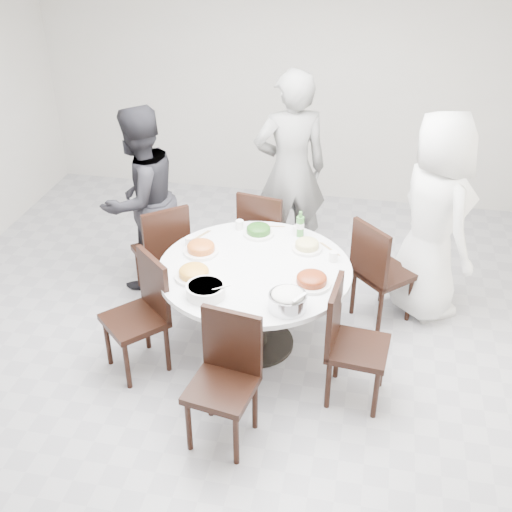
% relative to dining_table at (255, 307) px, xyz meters
% --- Properties ---
extents(floor, '(6.00, 6.00, 0.01)m').
position_rel_dining_table_xyz_m(floor, '(-0.04, -0.10, -0.38)').
color(floor, '#A3A2A7').
rests_on(floor, ground).
extents(wall_back, '(6.00, 0.01, 2.80)m').
position_rel_dining_table_xyz_m(wall_back, '(-0.04, 2.90, 1.02)').
color(wall_back, beige).
rests_on(wall_back, ground).
extents(dining_table, '(1.50, 1.50, 0.75)m').
position_rel_dining_table_xyz_m(dining_table, '(0.00, 0.00, 0.00)').
color(dining_table, white).
rests_on(dining_table, floor).
extents(chair_ne, '(0.59, 0.59, 0.95)m').
position_rel_dining_table_xyz_m(chair_ne, '(1.00, 0.58, 0.10)').
color(chair_ne, black).
rests_on(chair_ne, floor).
extents(chair_n, '(0.49, 0.49, 0.95)m').
position_rel_dining_table_xyz_m(chair_n, '(-0.09, 1.00, 0.10)').
color(chair_n, black).
rests_on(chair_n, floor).
extents(chair_nw, '(0.59, 0.59, 0.95)m').
position_rel_dining_table_xyz_m(chair_nw, '(-0.97, 0.55, 0.10)').
color(chair_nw, black).
rests_on(chair_nw, floor).
extents(chair_sw, '(0.59, 0.59, 0.95)m').
position_rel_dining_table_xyz_m(chair_sw, '(-0.84, -0.46, 0.10)').
color(chair_sw, black).
rests_on(chair_sw, floor).
extents(chair_s, '(0.48, 0.48, 0.95)m').
position_rel_dining_table_xyz_m(chair_s, '(-0.01, -1.05, 0.10)').
color(chair_s, black).
rests_on(chair_s, floor).
extents(chair_se, '(0.46, 0.46, 0.95)m').
position_rel_dining_table_xyz_m(chair_se, '(0.84, -0.46, 0.10)').
color(chair_se, black).
rests_on(chair_se, floor).
extents(diner_right, '(0.93, 1.06, 1.81)m').
position_rel_dining_table_xyz_m(diner_right, '(1.35, 0.80, 0.53)').
color(diner_right, white).
rests_on(diner_right, floor).
extents(diner_middle, '(0.82, 0.69, 1.92)m').
position_rel_dining_table_xyz_m(diner_middle, '(0.06, 1.38, 0.58)').
color(diner_middle, black).
rests_on(diner_middle, floor).
extents(diner_left, '(0.95, 1.03, 1.70)m').
position_rel_dining_table_xyz_m(diner_left, '(-1.19, 0.75, 0.48)').
color(diner_left, black).
rests_on(diner_left, floor).
extents(dish_greens, '(0.26, 0.26, 0.07)m').
position_rel_dining_table_xyz_m(dish_greens, '(-0.07, 0.50, 0.41)').
color(dish_greens, white).
rests_on(dish_greens, dining_table).
extents(dish_pale, '(0.24, 0.24, 0.07)m').
position_rel_dining_table_xyz_m(dish_pale, '(0.36, 0.34, 0.41)').
color(dish_pale, white).
rests_on(dish_pale, dining_table).
extents(dish_orange, '(0.28, 0.28, 0.08)m').
position_rel_dining_table_xyz_m(dish_orange, '(-0.46, 0.13, 0.41)').
color(dish_orange, white).
rests_on(dish_orange, dining_table).
extents(dish_redbrown, '(0.29, 0.29, 0.07)m').
position_rel_dining_table_xyz_m(dish_redbrown, '(0.46, -0.16, 0.41)').
color(dish_redbrown, white).
rests_on(dish_redbrown, dining_table).
extents(dish_tofu, '(0.29, 0.29, 0.08)m').
position_rel_dining_table_xyz_m(dish_tofu, '(-0.42, -0.24, 0.41)').
color(dish_tofu, white).
rests_on(dish_tofu, dining_table).
extents(rice_bowl, '(0.27, 0.27, 0.12)m').
position_rel_dining_table_xyz_m(rice_bowl, '(0.33, -0.49, 0.43)').
color(rice_bowl, silver).
rests_on(rice_bowl, dining_table).
extents(soup_bowl, '(0.28, 0.28, 0.09)m').
position_rel_dining_table_xyz_m(soup_bowl, '(-0.27, -0.44, 0.42)').
color(soup_bowl, white).
rests_on(soup_bowl, dining_table).
extents(beverage_bottle, '(0.06, 0.06, 0.22)m').
position_rel_dining_table_xyz_m(beverage_bottle, '(0.27, 0.56, 0.49)').
color(beverage_bottle, '#377930').
rests_on(beverage_bottle, dining_table).
extents(tea_cups, '(0.07, 0.07, 0.08)m').
position_rel_dining_table_xyz_m(tea_cups, '(-0.01, 0.66, 0.42)').
color(tea_cups, white).
rests_on(tea_cups, dining_table).
extents(chopsticks, '(0.24, 0.04, 0.01)m').
position_rel_dining_table_xyz_m(chopsticks, '(-0.04, 0.66, 0.38)').
color(chopsticks, tan).
rests_on(chopsticks, dining_table).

